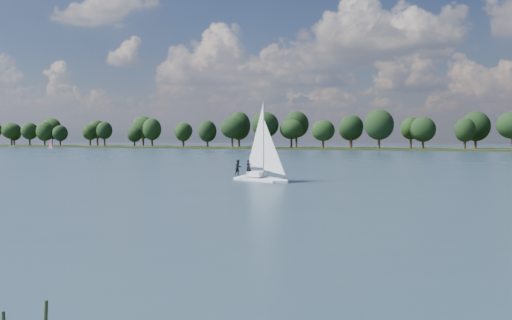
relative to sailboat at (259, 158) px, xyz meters
The scene contains 6 objects.
ground 59.20m from the sailboat, 98.55° to the left, with size 700.00×700.00×0.00m, color #233342.
far_shore 170.74m from the sailboat, 92.95° to the left, with size 660.00×40.00×1.50m, color black.
sailboat is the anchor object (origin of this frame).
dinghy_pink 213.08m from the sailboat, 140.94° to the left, with size 3.24×1.55×4.99m.
pontoon 256.41m from the sailboat, 144.14° to the left, with size 4.00×2.00×0.50m, color slate.
treeline 168.07m from the sailboat, 97.56° to the left, with size 561.81×73.92×17.72m.
Camera 1 is at (34.72, -13.32, 4.63)m, focal length 40.00 mm.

